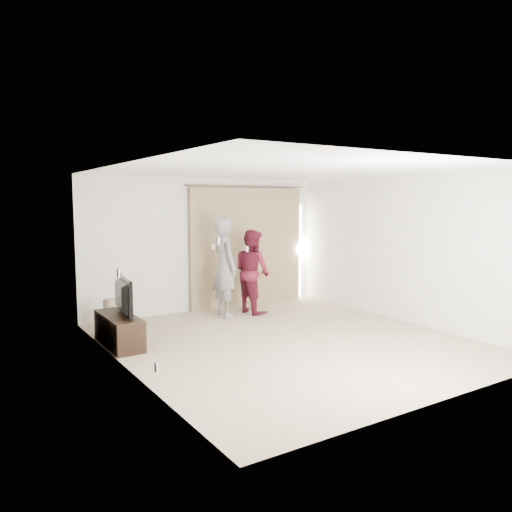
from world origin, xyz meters
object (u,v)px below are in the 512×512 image
at_px(tv_console, 119,330).
at_px(tv, 118,296).
at_px(person_man, 225,267).
at_px(person_woman, 252,271).

xyz_separation_m(tv_console, tv, (0.00, 0.00, 0.51)).
distance_m(person_man, person_woman, 0.61).
distance_m(tv_console, person_man, 2.51).
height_order(person_man, person_woman, person_man).
xyz_separation_m(person_man, person_woman, (0.60, -0.00, -0.13)).
xyz_separation_m(tv_console, person_woman, (2.86, 0.83, 0.57)).
xyz_separation_m(tv, person_woman, (2.86, 0.83, 0.06)).
distance_m(tv_console, person_woman, 3.03).
bearing_deg(tv_console, person_man, 20.21).
relative_size(tv_console, person_man, 0.64).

